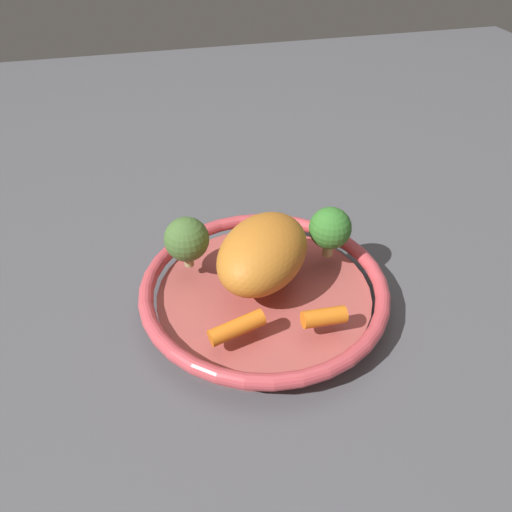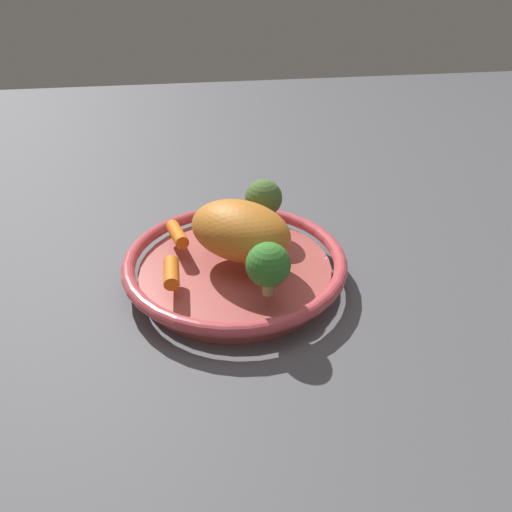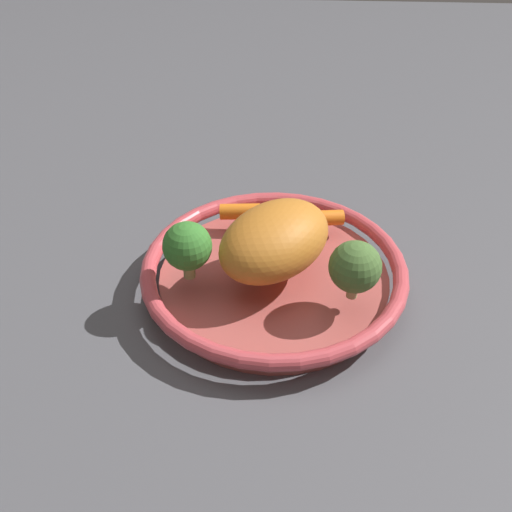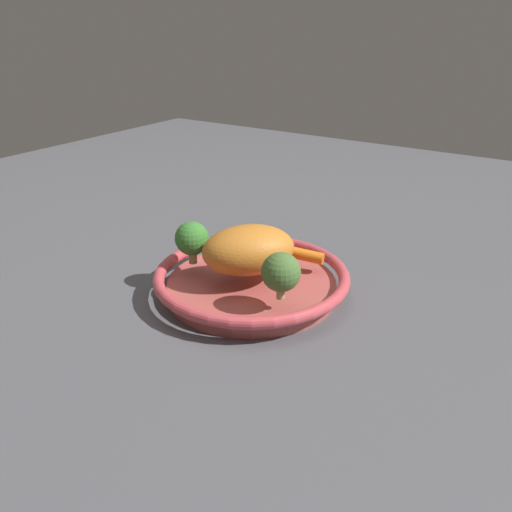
{
  "view_description": "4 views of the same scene",
  "coord_description": "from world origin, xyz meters",
  "px_view_note": "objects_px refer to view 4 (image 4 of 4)",
  "views": [
    {
      "loc": [
        -0.46,
        0.13,
        0.46
      ],
      "look_at": [
        0.02,
        0.01,
        0.07
      ],
      "focal_mm": 34.76,
      "sensor_mm": 36.0,
      "label": 1
    },
    {
      "loc": [
        -0.06,
        -0.59,
        0.43
      ],
      "look_at": [
        0.03,
        -0.03,
        0.06
      ],
      "focal_mm": 34.83,
      "sensor_mm": 36.0,
      "label": 2
    },
    {
      "loc": [
        0.59,
        0.01,
        0.52
      ],
      "look_at": [
        0.02,
        -0.02,
        0.07
      ],
      "focal_mm": 44.41,
      "sensor_mm": 36.0,
      "label": 3
    },
    {
      "loc": [
        0.66,
        0.44,
        0.43
      ],
      "look_at": [
        -0.0,
        0.01,
        0.07
      ],
      "focal_mm": 38.03,
      "sensor_mm": 36.0,
      "label": 4
    }
  ],
  "objects_px": {
    "roast_chicken_piece": "(248,250)",
    "baby_carrot_back": "(257,240)",
    "baby_carrot_left": "(304,255)",
    "broccoli_floret_small": "(192,239)",
    "broccoli_floret_large": "(281,272)",
    "serving_bowl": "(252,281)"
  },
  "relations": [
    {
      "from": "roast_chicken_piece",
      "to": "baby_carrot_back",
      "type": "relative_size",
      "value": 2.91
    },
    {
      "from": "roast_chicken_piece",
      "to": "broccoli_floret_small",
      "type": "relative_size",
      "value": 2.07
    },
    {
      "from": "roast_chicken_piece",
      "to": "baby_carrot_back",
      "type": "height_order",
      "value": "roast_chicken_piece"
    },
    {
      "from": "baby_carrot_back",
      "to": "broccoli_floret_small",
      "type": "distance_m",
      "value": 0.13
    },
    {
      "from": "baby_carrot_back",
      "to": "broccoli_floret_large",
      "type": "bearing_deg",
      "value": 43.13
    },
    {
      "from": "roast_chicken_piece",
      "to": "broccoli_floret_large",
      "type": "distance_m",
      "value": 0.1
    },
    {
      "from": "roast_chicken_piece",
      "to": "baby_carrot_back",
      "type": "distance_m",
      "value": 0.11
    },
    {
      "from": "baby_carrot_left",
      "to": "broccoli_floret_large",
      "type": "height_order",
      "value": "broccoli_floret_large"
    },
    {
      "from": "roast_chicken_piece",
      "to": "baby_carrot_back",
      "type": "bearing_deg",
      "value": -154.34
    },
    {
      "from": "baby_carrot_back",
      "to": "broccoli_floret_small",
      "type": "bearing_deg",
      "value": -22.63
    },
    {
      "from": "baby_carrot_back",
      "to": "baby_carrot_left",
      "type": "xyz_separation_m",
      "value": [
        0.01,
        0.1,
        -0.0
      ]
    },
    {
      "from": "roast_chicken_piece",
      "to": "broccoli_floret_small",
      "type": "xyz_separation_m",
      "value": [
        0.02,
        -0.1,
        0.0
      ]
    },
    {
      "from": "serving_bowl",
      "to": "broccoli_floret_large",
      "type": "xyz_separation_m",
      "value": [
        0.06,
        0.09,
        0.06
      ]
    },
    {
      "from": "serving_bowl",
      "to": "baby_carrot_back",
      "type": "relative_size",
      "value": 6.24
    },
    {
      "from": "roast_chicken_piece",
      "to": "broccoli_floret_small",
      "type": "height_order",
      "value": "roast_chicken_piece"
    },
    {
      "from": "roast_chicken_piece",
      "to": "broccoli_floret_small",
      "type": "bearing_deg",
      "value": -76.92
    },
    {
      "from": "baby_carrot_back",
      "to": "baby_carrot_left",
      "type": "relative_size",
      "value": 0.79
    },
    {
      "from": "baby_carrot_left",
      "to": "broccoli_floret_small",
      "type": "xyz_separation_m",
      "value": [
        0.11,
        -0.15,
        0.03
      ]
    },
    {
      "from": "baby_carrot_back",
      "to": "serving_bowl",
      "type": "bearing_deg",
      "value": 27.95
    },
    {
      "from": "baby_carrot_back",
      "to": "baby_carrot_left",
      "type": "distance_m",
      "value": 0.1
    },
    {
      "from": "serving_bowl",
      "to": "broccoli_floret_large",
      "type": "bearing_deg",
      "value": 57.83
    },
    {
      "from": "serving_bowl",
      "to": "roast_chicken_piece",
      "type": "distance_m",
      "value": 0.06
    }
  ]
}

